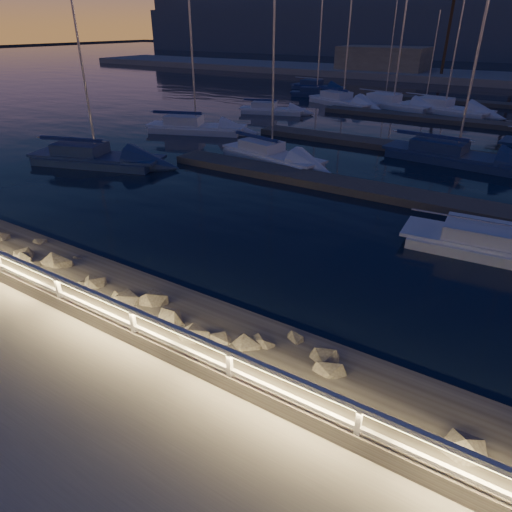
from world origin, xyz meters
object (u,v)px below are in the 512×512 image
object	(u,v)px
sailboat_j	(342,100)
sailboat_d	(504,245)
sailboat_b	(93,157)
sailboat_k	(442,108)
guard_rail	(104,304)
sailboat_e	(271,109)
sailboat_i	(315,93)
sailboat_m	(316,86)
sailboat_a	(194,126)
sailboat_n	(391,103)
sailboat_f	(270,154)
sailboat_c	(452,155)

from	to	relation	value
sailboat_j	sailboat_d	bearing A→B (deg)	-34.00
sailboat_b	sailboat_k	size ratio (longest dim) A/B	0.93
guard_rail	sailboat_e	xyz separation A→B (m)	(-15.09, 33.37, -0.97)
guard_rail	sailboat_k	bearing A→B (deg)	91.45
sailboat_e	sailboat_i	xyz separation A→B (m)	(-1.42, 12.77, -0.00)
sailboat_j	sailboat_m	bearing A→B (deg)	151.44
sailboat_e	sailboat_j	world-z (taller)	sailboat_j
sailboat_a	sailboat_d	size ratio (longest dim) A/B	1.03
sailboat_k	sailboat_m	xyz separation A→B (m)	(-18.08, 8.63, -0.02)
sailboat_i	sailboat_b	bearing A→B (deg)	-103.58
sailboat_n	sailboat_m	bearing A→B (deg)	158.15
sailboat_b	sailboat_m	bearing A→B (deg)	77.69
sailboat_i	sailboat_j	size ratio (longest dim) A/B	0.73
sailboat_m	sailboat_f	bearing A→B (deg)	-64.00
sailboat_i	sailboat_m	distance (m)	6.24
sailboat_b	sailboat_e	size ratio (longest dim) A/B	1.32
guard_rail	sailboat_j	world-z (taller)	sailboat_j
sailboat_k	guard_rail	bearing A→B (deg)	-74.99
sailboat_e	sailboat_m	xyz separation A→B (m)	(-4.08, 18.41, 0.04)
sailboat_e	sailboat_j	xyz separation A→B (m)	(3.76, 8.60, 0.06)
sailboat_b	sailboat_j	xyz separation A→B (m)	(3.75, 30.04, 0.01)
sailboat_f	sailboat_n	distance (m)	24.53
sailboat_n	guard_rail	bearing A→B (deg)	-69.89
sailboat_n	sailboat_d	bearing A→B (deg)	-53.16
sailboat_j	sailboat_n	world-z (taller)	sailboat_n
sailboat_i	sailboat_m	xyz separation A→B (m)	(-2.66, 5.64, 0.04)
sailboat_a	sailboat_n	bearing A→B (deg)	44.44
sailboat_a	sailboat_i	xyz separation A→B (m)	(-0.69, 23.57, -0.07)
sailboat_e	sailboat_k	distance (m)	17.07
sailboat_d	sailboat_e	size ratio (longest dim) A/B	1.22
sailboat_f	sailboat_m	xyz separation A→B (m)	(-12.92, 33.10, 0.02)
sailboat_k	sailboat_e	bearing A→B (deg)	-131.48
sailboat_c	sailboat_n	size ratio (longest dim) A/B	1.03
guard_rail	sailboat_f	xyz separation A→B (m)	(-6.25, 18.68, -0.95)
sailboat_a	sailboat_i	bearing A→B (deg)	70.87
sailboat_a	sailboat_f	xyz separation A→B (m)	(9.57, -3.88, -0.05)
sailboat_k	sailboat_a	bearing A→B (deg)	-112.01
sailboat_d	sailboat_k	world-z (taller)	sailboat_k
sailboat_e	sailboat_f	world-z (taller)	sailboat_f
sailboat_m	sailboat_d	bearing A→B (deg)	-50.73
sailboat_e	sailboat_n	distance (m)	13.19
sailboat_i	sailboat_m	bearing A→B (deg)	99.29
sailboat_b	sailboat_d	size ratio (longest dim) A/B	1.09
sailboat_i	sailboat_j	xyz separation A→B (m)	(5.18, -4.17, 0.07)
sailboat_b	sailboat_j	distance (m)	30.27
sailboat_i	sailboat_k	xyz separation A→B (m)	(15.41, -2.99, 0.06)
sailboat_j	sailboat_n	xyz separation A→B (m)	(5.03, 1.24, 0.00)
sailboat_d	sailboat_n	distance (m)	34.46
sailboat_d	sailboat_m	distance (m)	48.35
sailboat_a	sailboat_k	distance (m)	25.31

